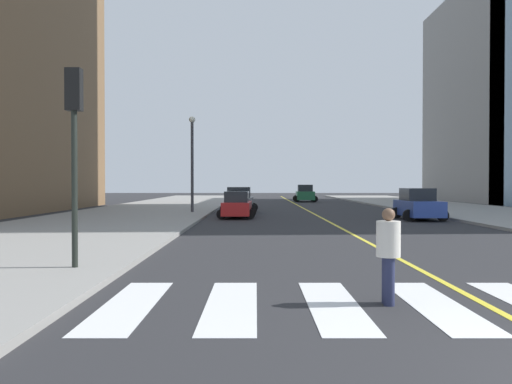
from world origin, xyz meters
TOP-DOWN VIEW (x-y plane):
  - sidewalk_kerb_west at (-12.20, 20.00)m, footprint 10.00×120.00m
  - crosswalk_paint at (0.00, 4.00)m, footprint 13.50×4.00m
  - lane_divider_paint at (0.00, 40.00)m, footprint 0.16×80.00m
  - car_gray_nearest at (-5.26, 32.46)m, footprint 2.68×4.24m
  - car_blue_second at (5.49, 25.49)m, footprint 2.61×4.16m
  - car_red_third at (-5.24, 26.93)m, footprint 2.38×3.74m
  - car_green_fourth at (1.63, 55.39)m, footprint 2.87×4.50m
  - traffic_light_far_corner at (-8.38, 7.24)m, footprint 0.36×0.41m
  - pedestrian_crossing at (-1.72, 4.05)m, footprint 0.42×0.42m
  - street_lamp at (-8.51, 31.17)m, footprint 0.44×0.44m

SIDE VIEW (x-z plane):
  - lane_divider_paint at x=0.00m, z-range 0.00..0.01m
  - crosswalk_paint at x=0.00m, z-range 0.00..0.01m
  - sidewalk_kerb_west at x=-12.20m, z-range 0.00..0.15m
  - car_red_third at x=-5.24m, z-range -0.05..1.60m
  - car_blue_second at x=5.49m, z-range -0.06..1.80m
  - car_gray_nearest at x=-5.26m, z-range -0.06..1.82m
  - car_green_fourth at x=1.63m, z-range -0.06..1.91m
  - pedestrian_crossing at x=-1.72m, z-range 0.09..1.80m
  - traffic_light_far_corner at x=-8.38m, z-range 1.11..5.83m
  - street_lamp at x=-8.51m, z-range 0.80..7.45m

